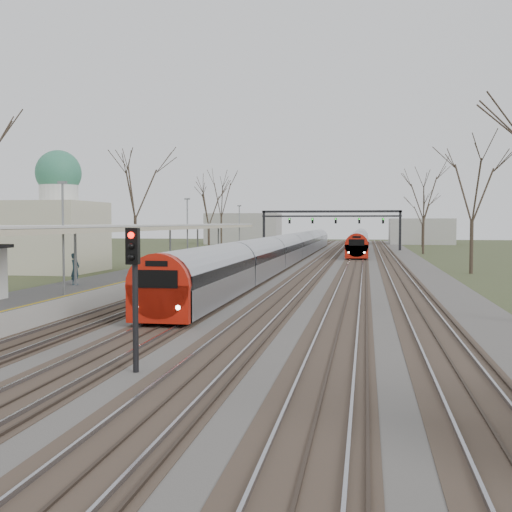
{
  "coord_description": "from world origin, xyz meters",
  "views": [
    {
      "loc": [
        5.5,
        -12.47,
        4.24
      ],
      "look_at": [
        -1.74,
        29.71,
        2.0
      ],
      "focal_mm": 45.0,
      "sensor_mm": 36.0,
      "label": 1
    }
  ],
  "objects": [
    {
      "name": "ground",
      "position": [
        0.0,
        0.0,
        0.0
      ],
      "size": [
        300.0,
        300.0,
        0.0
      ],
      "primitive_type": "plane",
      "color": "#384223",
      "rests_on": "ground"
    },
    {
      "name": "track_bed",
      "position": [
        0.26,
        55.0,
        0.06
      ],
      "size": [
        24.0,
        160.0,
        0.22
      ],
      "color": "#474442",
      "rests_on": "ground"
    },
    {
      "name": "platform",
      "position": [
        -9.05,
        37.5,
        0.5
      ],
      "size": [
        3.5,
        69.0,
        1.0
      ],
      "primitive_type": "cube",
      "color": "#9E9B93",
      "rests_on": "ground"
    },
    {
      "name": "canopy",
      "position": [
        -9.05,
        32.99,
        3.93
      ],
      "size": [
        4.1,
        50.0,
        3.11
      ],
      "color": "slate",
      "rests_on": "platform"
    },
    {
      "name": "dome_building",
      "position": [
        -21.71,
        38.0,
        3.72
      ],
      "size": [
        10.0,
        8.0,
        10.3
      ],
      "color": "beige",
      "rests_on": "ground"
    },
    {
      "name": "signal_gantry",
      "position": [
        0.29,
        84.99,
        4.91
      ],
      "size": [
        21.0,
        0.59,
        6.08
      ],
      "color": "black",
      "rests_on": "ground"
    },
    {
      "name": "tree_west_far",
      "position": [
        -17.0,
        48.0,
        8.02
      ],
      "size": [
        5.5,
        5.5,
        11.33
      ],
      "color": "#2D231C",
      "rests_on": "ground"
    },
    {
      "name": "tree_east_far",
      "position": [
        14.0,
        42.0,
        7.29
      ],
      "size": [
        5.0,
        5.0,
        10.3
      ],
      "color": "#2D231C",
      "rests_on": "ground"
    },
    {
      "name": "train_near",
      "position": [
        -2.5,
        56.22,
        1.48
      ],
      "size": [
        2.62,
        90.21,
        3.05
      ],
      "color": "#B7BAC3",
      "rests_on": "ground"
    },
    {
      "name": "train_far",
      "position": [
        4.5,
        88.5,
        1.48
      ],
      "size": [
        2.62,
        60.21,
        3.05
      ],
      "color": "#B7BAC3",
      "rests_on": "ground"
    },
    {
      "name": "passenger",
      "position": [
        -9.29,
        18.47,
        1.83
      ],
      "size": [
        0.43,
        0.63,
        1.66
      ],
      "primitive_type": "imported",
      "rotation": [
        0.0,
        0.0,
        1.51
      ],
      "color": "#28414E",
      "rests_on": "platform"
    },
    {
      "name": "signal_post",
      "position": [
        -0.75,
        4.19,
        2.72
      ],
      "size": [
        0.35,
        0.45,
        4.1
      ],
      "color": "black",
      "rests_on": "ground"
    }
  ]
}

